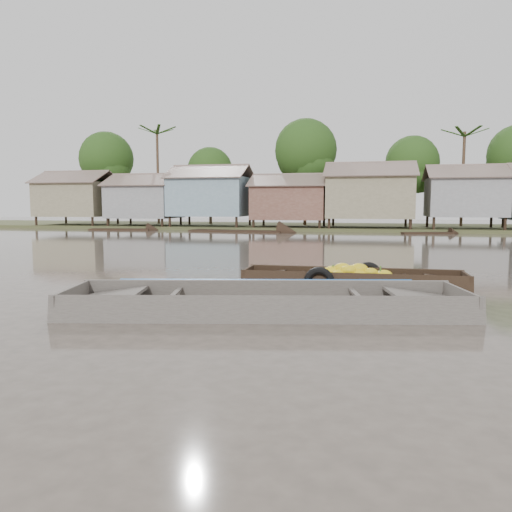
# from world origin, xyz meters

# --- Properties ---
(ground) EXTENTS (120.00, 120.00, 0.00)m
(ground) POSITION_xyz_m (0.00, 0.00, 0.00)
(ground) COLOR #494138
(ground) RESTS_ON ground
(riverbank) EXTENTS (120.00, 12.47, 10.22)m
(riverbank) POSITION_xyz_m (3.03, 31.86, 3.07)
(riverbank) COLOR #384723
(riverbank) RESTS_ON ground
(banana_boat) EXTENTS (5.71, 1.57, 0.81)m
(banana_boat) POSITION_xyz_m (1.92, 2.26, 0.15)
(banana_boat) COLOR black
(banana_boat) RESTS_ON ground
(viewer_boat) EXTENTS (8.02, 3.54, 0.63)m
(viewer_boat) POSITION_xyz_m (0.42, -1.37, 0.07)
(viewer_boat) COLOR #48433D
(viewer_boat) RESTS_ON ground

